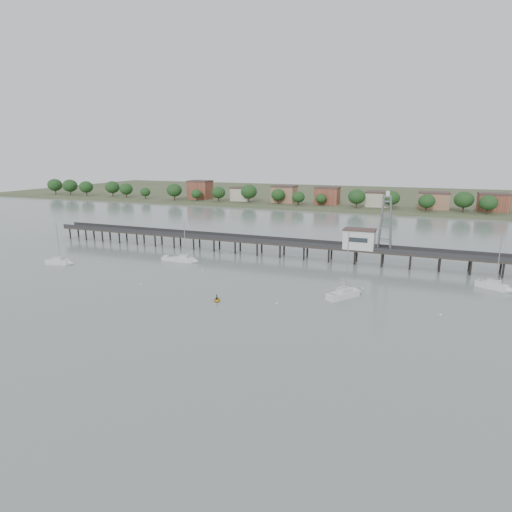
{
  "coord_description": "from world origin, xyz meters",
  "views": [
    {
      "loc": [
        40.02,
        -54.08,
        28.77
      ],
      "look_at": [
        2.47,
        42.0,
        4.0
      ],
      "focal_mm": 30.0,
      "sensor_mm": 36.0,
      "label": 1
    }
  ],
  "objects_px": {
    "pier": "(271,242)",
    "white_tender": "(169,259)",
    "sailboat_c": "(349,293)",
    "sailboat_b": "(188,260)",
    "sailboat_a": "(63,262)",
    "yellow_dinghy": "(217,301)",
    "sailboat_e": "(499,287)",
    "lattice_tower": "(386,224)"
  },
  "relations": [
    {
      "from": "pier",
      "to": "sailboat_b",
      "type": "distance_m",
      "value": 24.44
    },
    {
      "from": "sailboat_b",
      "to": "white_tender",
      "type": "xyz_separation_m",
      "value": [
        -6.0,
        -0.16,
        -0.19
      ]
    },
    {
      "from": "sailboat_b",
      "to": "sailboat_a",
      "type": "bearing_deg",
      "value": -157.9
    },
    {
      "from": "sailboat_e",
      "to": "yellow_dinghy",
      "type": "relative_size",
      "value": 5.06
    },
    {
      "from": "sailboat_a",
      "to": "sailboat_e",
      "type": "height_order",
      "value": "sailboat_e"
    },
    {
      "from": "pier",
      "to": "sailboat_b",
      "type": "xyz_separation_m",
      "value": [
        -18.27,
        -15.92,
        -3.15
      ]
    },
    {
      "from": "white_tender",
      "to": "sailboat_e",
      "type": "bearing_deg",
      "value": 2.07
    },
    {
      "from": "sailboat_e",
      "to": "lattice_tower",
      "type": "bearing_deg",
      "value": -178.8
    },
    {
      "from": "lattice_tower",
      "to": "yellow_dinghy",
      "type": "bearing_deg",
      "value": -124.4
    },
    {
      "from": "pier",
      "to": "sailboat_e",
      "type": "distance_m",
      "value": 58.35
    },
    {
      "from": "lattice_tower",
      "to": "sailboat_b",
      "type": "distance_m",
      "value": 53.29
    },
    {
      "from": "lattice_tower",
      "to": "white_tender",
      "type": "xyz_separation_m",
      "value": [
        -55.77,
        -16.08,
        -10.64
      ]
    },
    {
      "from": "lattice_tower",
      "to": "sailboat_b",
      "type": "relative_size",
      "value": 1.31
    },
    {
      "from": "sailboat_e",
      "to": "yellow_dinghy",
      "type": "height_order",
      "value": "sailboat_e"
    },
    {
      "from": "lattice_tower",
      "to": "sailboat_b",
      "type": "xyz_separation_m",
      "value": [
        -49.77,
        -15.92,
        -10.45
      ]
    },
    {
      "from": "pier",
      "to": "white_tender",
      "type": "relative_size",
      "value": 38.85
    },
    {
      "from": "sailboat_a",
      "to": "sailboat_b",
      "type": "relative_size",
      "value": 1.01
    },
    {
      "from": "pier",
      "to": "yellow_dinghy",
      "type": "xyz_separation_m",
      "value": [
        3.18,
        -41.35,
        -3.79
      ]
    },
    {
      "from": "lattice_tower",
      "to": "sailboat_b",
      "type": "bearing_deg",
      "value": -162.26
    },
    {
      "from": "pier",
      "to": "sailboat_c",
      "type": "xyz_separation_m",
      "value": [
        27.37,
        -28.73,
        -3.16
      ]
    },
    {
      "from": "pier",
      "to": "white_tender",
      "type": "xyz_separation_m",
      "value": [
        -24.27,
        -16.08,
        -3.33
      ]
    },
    {
      "from": "lattice_tower",
      "to": "white_tender",
      "type": "relative_size",
      "value": 4.01
    },
    {
      "from": "sailboat_c",
      "to": "yellow_dinghy",
      "type": "xyz_separation_m",
      "value": [
        -24.19,
        -12.63,
        -0.64
      ]
    },
    {
      "from": "sailboat_e",
      "to": "white_tender",
      "type": "xyz_separation_m",
      "value": [
        -81.12,
        -3.3,
        -0.18
      ]
    },
    {
      "from": "yellow_dinghy",
      "to": "sailboat_c",
      "type": "bearing_deg",
      "value": -2.25
    },
    {
      "from": "sailboat_a",
      "to": "sailboat_e",
      "type": "relative_size",
      "value": 0.96
    },
    {
      "from": "lattice_tower",
      "to": "sailboat_a",
      "type": "bearing_deg",
      "value": -159.19
    },
    {
      "from": "sailboat_c",
      "to": "sailboat_b",
      "type": "relative_size",
      "value": 1.22
    },
    {
      "from": "sailboat_e",
      "to": "white_tender",
      "type": "relative_size",
      "value": 3.22
    },
    {
      "from": "sailboat_b",
      "to": "yellow_dinghy",
      "type": "xyz_separation_m",
      "value": [
        21.45,
        -25.43,
        -0.65
      ]
    },
    {
      "from": "sailboat_c",
      "to": "sailboat_e",
      "type": "distance_m",
      "value": 33.52
    },
    {
      "from": "pier",
      "to": "yellow_dinghy",
      "type": "distance_m",
      "value": 41.65
    },
    {
      "from": "yellow_dinghy",
      "to": "white_tender",
      "type": "bearing_deg",
      "value": 107.55
    },
    {
      "from": "lattice_tower",
      "to": "sailboat_c",
      "type": "height_order",
      "value": "lattice_tower"
    },
    {
      "from": "pier",
      "to": "white_tender",
      "type": "height_order",
      "value": "pier"
    },
    {
      "from": "sailboat_b",
      "to": "sailboat_e",
      "type": "xyz_separation_m",
      "value": [
        75.13,
        3.14,
        -0.0
      ]
    },
    {
      "from": "sailboat_c",
      "to": "sailboat_e",
      "type": "bearing_deg",
      "value": -26.91
    },
    {
      "from": "sailboat_a",
      "to": "sailboat_b",
      "type": "distance_m",
      "value": 33.07
    },
    {
      "from": "pier",
      "to": "sailboat_e",
      "type": "height_order",
      "value": "sailboat_e"
    },
    {
      "from": "pier",
      "to": "yellow_dinghy",
      "type": "bearing_deg",
      "value": -85.6
    },
    {
      "from": "white_tender",
      "to": "yellow_dinghy",
      "type": "relative_size",
      "value": 1.57
    },
    {
      "from": "sailboat_b",
      "to": "sailboat_e",
      "type": "height_order",
      "value": "sailboat_e"
    }
  ]
}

